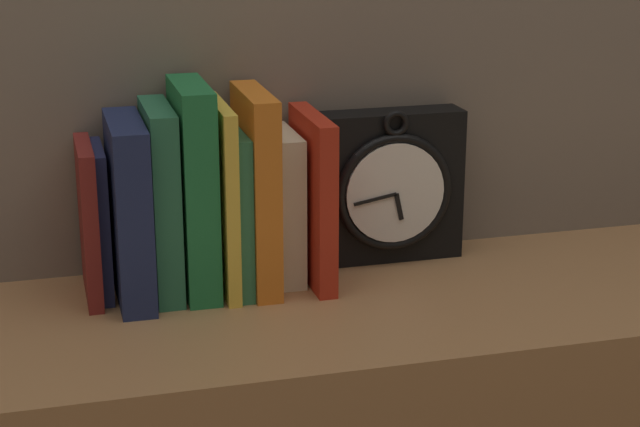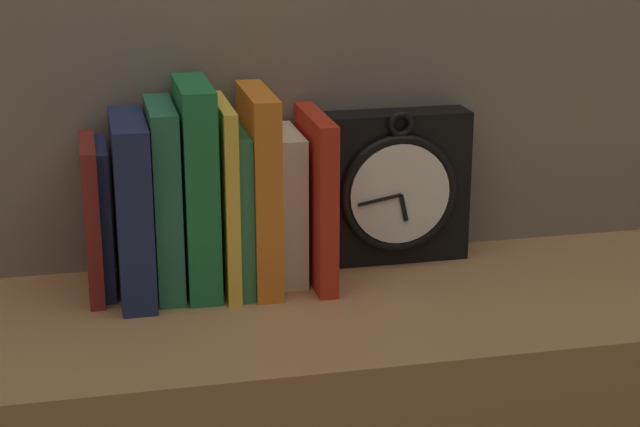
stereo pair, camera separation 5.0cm
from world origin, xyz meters
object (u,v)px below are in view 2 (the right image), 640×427
at_px(book_slot7_orange, 259,189).
at_px(book_slot4_green, 197,187).
at_px(book_slot2_navy, 132,208).
at_px(book_slot9_red, 316,198).
at_px(clock, 393,187).
at_px(book_slot1_navy, 105,218).
at_px(book_slot6_green, 239,207).
at_px(book_slot3_green, 164,199).
at_px(book_slot8_cream, 285,205).
at_px(book_slot5_yellow, 225,196).
at_px(book_slot0_maroon, 92,218).

bearing_deg(book_slot7_orange, book_slot4_green, 177.47).
bearing_deg(book_slot2_navy, book_slot9_red, 0.53).
height_order(clock, book_slot1_navy, clock).
bearing_deg(book_slot6_green, clock, 10.96).
bearing_deg(book_slot4_green, book_slot3_green, 177.03).
xyz_separation_m(book_slot1_navy, book_slot7_orange, (0.19, -0.02, 0.03)).
height_order(clock, book_slot9_red, book_slot9_red).
bearing_deg(book_slot8_cream, book_slot6_green, -167.37).
bearing_deg(book_slot5_yellow, book_slot4_green, 174.77).
height_order(book_slot4_green, book_slot7_orange, book_slot4_green).
bearing_deg(book_slot7_orange, book_slot0_maroon, 176.72).
relative_size(book_slot1_navy, book_slot8_cream, 0.97).
bearing_deg(book_slot4_green, book_slot7_orange, -2.53).
bearing_deg(book_slot2_navy, book_slot3_green, 12.95).
xyz_separation_m(book_slot2_navy, book_slot7_orange, (0.16, 0.00, 0.01)).
xyz_separation_m(book_slot1_navy, book_slot4_green, (0.11, -0.02, 0.04)).
relative_size(clock, book_slot2_navy, 0.95).
relative_size(book_slot5_yellow, book_slot6_green, 1.16).
relative_size(book_slot3_green, book_slot4_green, 0.90).
distance_m(book_slot3_green, book_slot4_green, 0.04).
height_order(book_slot1_navy, book_slot5_yellow, book_slot5_yellow).
bearing_deg(book_slot3_green, book_slot0_maroon, 175.93).
bearing_deg(book_slot6_green, book_slot4_green, 179.80).
xyz_separation_m(book_slot2_navy, book_slot5_yellow, (0.11, 0.00, 0.01)).
height_order(clock, book_slot6_green, clock).
bearing_deg(clock, book_slot9_red, -158.27).
relative_size(book_slot0_maroon, book_slot8_cream, 1.00).
bearing_deg(book_slot2_navy, book_slot5_yellow, 1.96).
height_order(book_slot0_maroon, book_slot3_green, book_slot3_green).
xyz_separation_m(book_slot2_navy, book_slot9_red, (0.23, 0.00, -0.00)).
xyz_separation_m(book_slot2_navy, book_slot8_cream, (0.19, 0.02, -0.02)).
xyz_separation_m(clock, book_slot1_navy, (-0.37, -0.02, -0.01)).
relative_size(book_slot3_green, book_slot8_cream, 1.23).
distance_m(clock, book_slot6_green, 0.22).
bearing_deg(book_slot3_green, book_slot5_yellow, -4.01).
bearing_deg(book_slot5_yellow, book_slot3_green, 175.99).
distance_m(book_slot3_green, book_slot8_cream, 0.15).
relative_size(book_slot0_maroon, book_slot1_navy, 1.03).
bearing_deg(book_slot0_maroon, book_slot9_red, -2.74).
relative_size(clock, book_slot9_red, 0.98).
xyz_separation_m(book_slot0_maroon, book_slot4_green, (0.13, -0.01, 0.03)).
bearing_deg(book_slot7_orange, clock, 13.34).
height_order(book_slot4_green, book_slot8_cream, book_slot4_green).
xyz_separation_m(book_slot6_green, book_slot8_cream, (0.06, 0.01, -0.01)).
bearing_deg(book_slot8_cream, book_slot7_orange, -154.72).
xyz_separation_m(book_slot1_navy, book_slot3_green, (0.07, -0.01, 0.02)).
bearing_deg(book_slot1_navy, book_slot9_red, -4.80).
distance_m(book_slot1_navy, book_slot5_yellow, 0.15).
xyz_separation_m(book_slot0_maroon, book_slot2_navy, (0.05, -0.02, 0.01)).
height_order(book_slot5_yellow, book_slot9_red, book_slot5_yellow).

